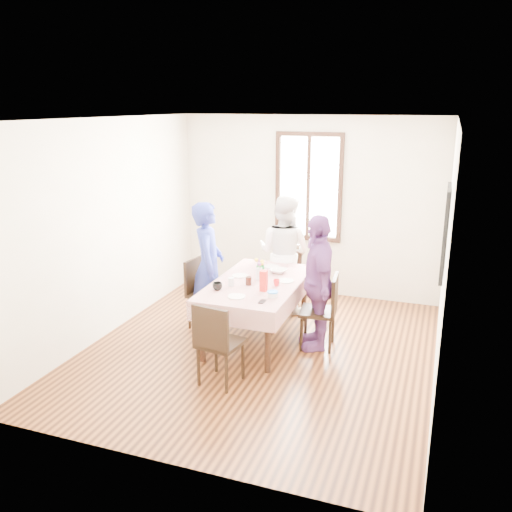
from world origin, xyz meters
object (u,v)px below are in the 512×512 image
(dining_table, at_px, (257,311))
(person_far, at_px, (284,253))
(person_right, at_px, (317,282))
(chair_far, at_px, (284,278))
(person_left, at_px, (208,266))
(chair_near, at_px, (221,343))
(chair_left, at_px, (207,294))
(chair_right, at_px, (318,311))

(dining_table, height_order, person_far, person_far)
(dining_table, distance_m, person_right, 0.86)
(chair_far, bearing_deg, person_right, 121.07)
(person_left, distance_m, person_right, 1.47)
(chair_far, distance_m, person_far, 0.37)
(dining_table, height_order, person_right, person_right)
(person_left, bearing_deg, chair_near, -170.78)
(dining_table, xyz_separation_m, chair_left, (-0.76, 0.16, 0.08))
(chair_right, relative_size, person_right, 0.56)
(chair_far, xyz_separation_m, chair_near, (0.00, -2.30, 0.00))
(chair_far, height_order, chair_near, same)
(person_left, distance_m, person_far, 1.22)
(chair_left, relative_size, person_far, 0.55)
(chair_near, bearing_deg, dining_table, 98.65)
(chair_far, xyz_separation_m, person_left, (-0.74, -0.99, 0.38))
(chair_left, height_order, person_right, person_right)
(chair_right, xyz_separation_m, person_left, (-1.49, 0.10, 0.38))
(dining_table, relative_size, chair_far, 1.84)
(dining_table, relative_size, chair_left, 1.84)
(person_left, xyz_separation_m, person_right, (1.47, -0.10, -0.02))
(chair_left, xyz_separation_m, person_far, (0.76, 0.97, 0.37))
(chair_near, bearing_deg, person_left, 128.02)
(chair_near, height_order, person_right, person_right)
(chair_far, bearing_deg, chair_left, 49.97)
(chair_near, height_order, person_far, person_far)
(dining_table, relative_size, chair_right, 1.84)
(chair_left, distance_m, chair_far, 1.25)
(dining_table, distance_m, chair_far, 1.15)
(dining_table, relative_size, person_far, 1.01)
(chair_left, relative_size, person_right, 0.56)
(person_left, height_order, person_far, person_left)
(person_right, bearing_deg, person_left, -116.72)
(chair_right, bearing_deg, person_left, 80.18)
(chair_right, distance_m, chair_far, 1.33)
(chair_right, distance_m, person_right, 0.36)
(chair_right, xyz_separation_m, chair_far, (-0.76, 1.10, 0.00))
(chair_left, height_order, chair_right, same)
(chair_far, height_order, person_far, person_far)
(chair_near, distance_m, person_right, 1.45)
(chair_near, xyz_separation_m, person_left, (-0.74, 1.31, 0.38))
(chair_near, bearing_deg, chair_right, 66.50)
(dining_table, height_order, person_left, person_left)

